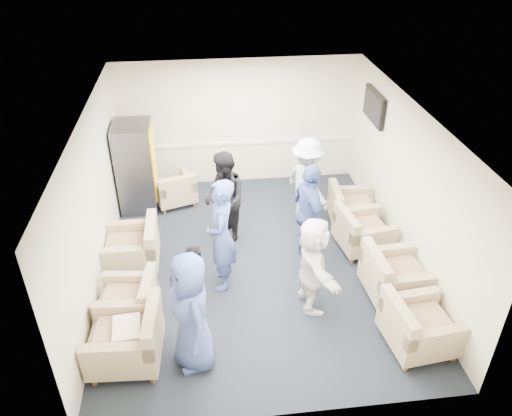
{
  "coord_description": "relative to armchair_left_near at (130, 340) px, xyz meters",
  "views": [
    {
      "loc": [
        -0.8,
        -6.76,
        5.37
      ],
      "look_at": [
        0.03,
        0.2,
        0.99
      ],
      "focal_mm": 35.0,
      "sensor_mm": 36.0,
      "label": 1
    }
  ],
  "objects": [
    {
      "name": "armchair_right_near",
      "position": [
        3.87,
        -0.22,
        -0.02
      ],
      "size": [
        0.98,
        0.98,
        0.71
      ],
      "rotation": [
        0.0,
        0.0,
        1.68
      ],
      "color": "#9D8A65",
      "rests_on": "floor"
    },
    {
      "name": "back_wall",
      "position": [
        1.91,
        4.91,
        0.98
      ],
      "size": [
        5.0,
        0.02,
        2.7
      ],
      "primitive_type": "cube",
      "color": "beige",
      "rests_on": "floor"
    },
    {
      "name": "person_mid_left",
      "position": [
        1.32,
        1.44,
        0.58
      ],
      "size": [
        0.52,
        0.73,
        1.9
      ],
      "primitive_type": "imported",
      "rotation": [
        0.0,
        0.0,
        -1.67
      ],
      "color": "#3C4F91",
      "rests_on": "floor"
    },
    {
      "name": "ceiling",
      "position": [
        1.91,
        1.91,
        2.33
      ],
      "size": [
        6.0,
        6.0,
        0.0
      ],
      "primitive_type": "plane",
      "rotation": [
        3.14,
        0.0,
        0.0
      ],
      "color": "silver",
      "rests_on": "back_wall"
    },
    {
      "name": "chair_rail",
      "position": [
        1.91,
        4.89,
        0.53
      ],
      "size": [
        4.98,
        0.04,
        0.06
      ],
      "primitive_type": "cube",
      "color": "silver",
      "rests_on": "back_wall"
    },
    {
      "name": "person_mid_right",
      "position": [
        2.81,
        1.96,
        0.53
      ],
      "size": [
        0.64,
        1.12,
        1.8
      ],
      "primitive_type": "imported",
      "rotation": [
        0.0,
        0.0,
        1.77
      ],
      "color": "#3C4F91",
      "rests_on": "floor"
    },
    {
      "name": "armchair_right_midnear",
      "position": [
        3.92,
        0.83,
        -0.0
      ],
      "size": [
        0.97,
        0.97,
        0.74
      ],
      "rotation": [
        0.0,
        0.0,
        1.63
      ],
      "color": "#9D8A65",
      "rests_on": "floor"
    },
    {
      "name": "armchair_left_far",
      "position": [
        -0.13,
        2.05,
        -0.0
      ],
      "size": [
        0.92,
        0.92,
        0.73
      ],
      "rotation": [
        0.0,
        0.0,
        -1.57
      ],
      "color": "#9D8A65",
      "rests_on": "floor"
    },
    {
      "name": "person_front_right",
      "position": [
        2.62,
        0.79,
        0.41
      ],
      "size": [
        0.52,
        1.46,
        1.56
      ],
      "primitive_type": "imported",
      "rotation": [
        0.0,
        0.0,
        1.61
      ],
      "color": "white",
      "rests_on": "floor"
    },
    {
      "name": "front_wall",
      "position": [
        1.91,
        -1.09,
        0.98
      ],
      "size": [
        5.0,
        0.02,
        2.7
      ],
      "primitive_type": "cube",
      "color": "beige",
      "rests_on": "floor"
    },
    {
      "name": "armchair_right_far",
      "position": [
        3.83,
        2.93,
        -0.04
      ],
      "size": [
        0.88,
        0.88,
        0.66
      ],
      "rotation": [
        0.0,
        0.0,
        1.51
      ],
      "color": "#9D8A65",
      "rests_on": "floor"
    },
    {
      "name": "tv",
      "position": [
        4.35,
        3.71,
        1.68
      ],
      "size": [
        0.1,
        1.0,
        0.58
      ],
      "color": "black",
      "rests_on": "right_wall"
    },
    {
      "name": "backpack",
      "position": [
        0.85,
        1.91,
        -0.15
      ],
      "size": [
        0.26,
        0.2,
        0.43
      ],
      "rotation": [
        0.0,
        0.0,
        0.06
      ],
      "color": "black",
      "rests_on": "floor"
    },
    {
      "name": "armchair_corner",
      "position": [
        0.51,
        4.06,
        -0.06
      ],
      "size": [
        0.98,
        0.98,
        0.62
      ],
      "rotation": [
        0.0,
        0.0,
        3.46
      ],
      "color": "#9D8A65",
      "rests_on": "floor"
    },
    {
      "name": "armchair_left_near",
      "position": [
        0.0,
        0.0,
        0.0
      ],
      "size": [
        0.98,
        0.98,
        0.74
      ],
      "rotation": [
        0.0,
        0.0,
        -1.63
      ],
      "color": "#9D8A65",
      "rests_on": "floor"
    },
    {
      "name": "pillow",
      "position": [
        -0.02,
        0.0,
        0.19
      ],
      "size": [
        0.39,
        0.5,
        0.14
      ],
      "primitive_type": "cube",
      "rotation": [
        0.0,
        0.0,
        -1.49
      ],
      "color": "white",
      "rests_on": "armchair_left_near"
    },
    {
      "name": "person_back_right",
      "position": [
        3.01,
        3.06,
        0.5
      ],
      "size": [
        1.05,
        1.3,
        1.75
      ],
      "primitive_type": "imported",
      "rotation": [
        0.0,
        0.0,
        1.99
      ],
      "color": "silver",
      "rests_on": "floor"
    },
    {
      "name": "vending_machine",
      "position": [
        -0.18,
        4.06,
        0.52
      ],
      "size": [
        0.72,
        0.84,
        1.78
      ],
      "color": "#515159",
      "rests_on": "floor"
    },
    {
      "name": "armchair_right_midfar",
      "position": [
        3.79,
        2.1,
        -0.03
      ],
      "size": [
        0.97,
        0.97,
        0.68
      ],
      "rotation": [
        0.0,
        0.0,
        1.71
      ],
      "color": "#9D8A65",
      "rests_on": "floor"
    },
    {
      "name": "person_front_left",
      "position": [
        0.84,
        -0.11,
        0.51
      ],
      "size": [
        0.8,
        0.99,
        1.76
      ],
      "primitive_type": "imported",
      "rotation": [
        0.0,
        0.0,
        -1.26
      ],
      "color": "#3C4F91",
      "rests_on": "floor"
    },
    {
      "name": "right_wall",
      "position": [
        4.41,
        1.91,
        0.98
      ],
      "size": [
        0.02,
        6.0,
        2.7
      ],
      "primitive_type": "cube",
      "color": "beige",
      "rests_on": "floor"
    },
    {
      "name": "floor",
      "position": [
        1.91,
        1.91,
        -0.37
      ],
      "size": [
        6.0,
        6.0,
        0.0
      ],
      "primitive_type": "plane",
      "color": "black",
      "rests_on": "ground"
    },
    {
      "name": "left_wall",
      "position": [
        -0.59,
        1.91,
        0.98
      ],
      "size": [
        0.02,
        6.0,
        2.7
      ],
      "primitive_type": "cube",
      "color": "beige",
      "rests_on": "floor"
    },
    {
      "name": "armchair_left_mid",
      "position": [
        -0.07,
        0.79,
        -0.05
      ],
      "size": [
        0.89,
        0.89,
        0.65
      ],
      "rotation": [
        0.0,
        0.0,
        -1.68
      ],
      "color": "#9D8A65",
      "rests_on": "floor"
    },
    {
      "name": "person_back_left",
      "position": [
        1.45,
        2.7,
        0.49
      ],
      "size": [
        0.86,
        0.98,
        1.72
      ],
      "primitive_type": "imported",
      "rotation": [
        0.0,
        0.0,
        -1.29
      ],
      "color": "black",
      "rests_on": "floor"
    }
  ]
}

